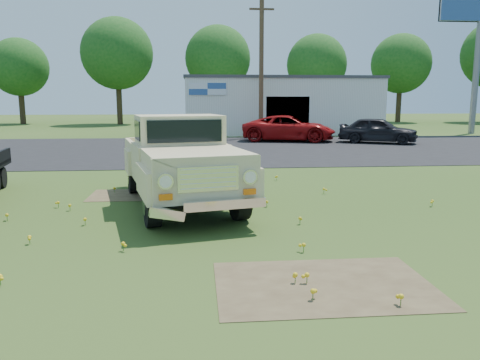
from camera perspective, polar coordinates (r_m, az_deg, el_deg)
name	(u,v)px	position (r m, az deg, el deg)	size (l,w,h in m)	color
ground	(210,229)	(9.38, -3.68, -5.95)	(140.00, 140.00, 0.00)	#2D4A17
asphalt_lot	(202,149)	(24.15, -4.66, 3.78)	(90.00, 14.00, 0.02)	black
dirt_patch_a	(324,285)	(6.76, 10.18, -12.48)	(3.00, 2.00, 0.01)	#4F402A
dirt_patch_b	(132,195)	(12.90, -13.03, -1.80)	(2.20, 1.60, 0.01)	#4F402A
commercial_building	(278,105)	(36.55, 4.66, 9.14)	(14.20, 8.20, 4.15)	silver
utility_pole_mid	(261,67)	(31.37, 2.62, 13.62)	(1.60, 0.30, 9.00)	#4A3822
treeline_b	(19,67)	(53.18, -25.35, 12.31)	(5.76, 5.76, 8.57)	#372919
treeline_c	(117,54)	(49.33, -14.74, 14.66)	(7.04, 7.04, 10.47)	#372919
treeline_d	(218,59)	(49.73, -2.71, 14.56)	(6.72, 6.72, 10.00)	#372919
treeline_e	(317,65)	(49.67, 9.33, 13.72)	(6.08, 6.08, 9.04)	#372919
treeline_f	(401,64)	(55.32, 19.02, 13.24)	(6.40, 6.40, 9.52)	#372919
vintage_pickup_truck	(180,160)	(11.37, -7.38, 2.41)	(2.34, 6.01, 2.18)	beige
red_pickup	(289,129)	(28.57, 5.97, 6.25)	(2.56, 5.55, 1.54)	maroon
dark_sedan	(378,130)	(28.31, 16.48, 5.82)	(1.77, 4.39, 1.50)	black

